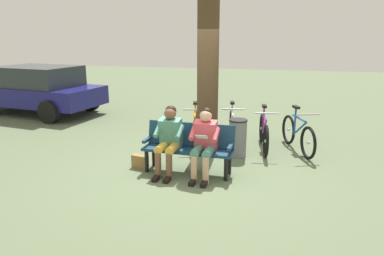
{
  "coord_description": "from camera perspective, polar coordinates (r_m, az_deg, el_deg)",
  "views": [
    {
      "loc": [
        -1.54,
        5.82,
        2.4
      ],
      "look_at": [
        -0.0,
        -0.26,
        0.75
      ],
      "focal_mm": 33.32,
      "sensor_mm": 36.0,
      "label": 1
    }
  ],
  "objects": [
    {
      "name": "tree_trunk",
      "position": [
        7.25,
        2.54,
        8.25
      ],
      "size": [
        0.43,
        0.43,
        3.16
      ],
      "primitive_type": "cylinder",
      "color": "#4C3823",
      "rests_on": "ground"
    },
    {
      "name": "litter_bin",
      "position": [
        7.22,
        7.33,
        -1.58
      ],
      "size": [
        0.37,
        0.37,
        0.77
      ],
      "color": "slate",
      "rests_on": "ground"
    },
    {
      "name": "bicycle_orange",
      "position": [
        7.77,
        11.41,
        -0.78
      ],
      "size": [
        0.48,
        1.67,
        0.94
      ],
      "rotation": [
        0.0,
        0.0,
        1.71
      ],
      "color": "black",
      "rests_on": "ground"
    },
    {
      "name": "person_companion",
      "position": [
        6.24,
        -3.71,
        -1.42
      ],
      "size": [
        0.5,
        0.77,
        1.2
      ],
      "rotation": [
        0.0,
        0.0,
        -0.03
      ],
      "color": "#4C8C7A",
      "rests_on": "ground"
    },
    {
      "name": "parked_car",
      "position": [
        12.1,
        -23.68,
        5.78
      ],
      "size": [
        4.4,
        2.45,
        1.47
      ],
      "rotation": [
        0.0,
        0.0,
        -0.13
      ],
      "color": "navy",
      "rests_on": "ground"
    },
    {
      "name": "bicycle_blue",
      "position": [
        8.04,
        6.42,
        -0.04
      ],
      "size": [
        0.49,
        1.66,
        0.94
      ],
      "rotation": [
        0.0,
        0.0,
        1.75
      ],
      "color": "black",
      "rests_on": "ground"
    },
    {
      "name": "bicycle_green",
      "position": [
        7.83,
        16.56,
        -0.99
      ],
      "size": [
        0.71,
        1.59,
        0.94
      ],
      "rotation": [
        0.0,
        0.0,
        1.94
      ],
      "color": "black",
      "rests_on": "ground"
    },
    {
      "name": "ground_plane",
      "position": [
        6.48,
        -0.59,
        -6.99
      ],
      "size": [
        40.0,
        40.0,
        0.0
      ],
      "primitive_type": "plane",
      "color": "#566647"
    },
    {
      "name": "person_reading",
      "position": [
        6.07,
        2.0,
        -1.88
      ],
      "size": [
        0.5,
        0.77,
        1.2
      ],
      "rotation": [
        0.0,
        0.0,
        -0.03
      ],
      "color": "#D84C59",
      "rests_on": "ground"
    },
    {
      "name": "bicycle_black",
      "position": [
        7.96,
        0.49,
        -0.1
      ],
      "size": [
        0.53,
        1.65,
        0.94
      ],
      "rotation": [
        0.0,
        0.0,
        1.79
      ],
      "color": "black",
      "rests_on": "ground"
    },
    {
      "name": "handbag",
      "position": [
        6.71,
        -8.31,
        -5.29
      ],
      "size": [
        0.32,
        0.2,
        0.24
      ],
      "primitive_type": "cube",
      "rotation": [
        0.0,
        0.0,
        -0.23
      ],
      "color": "olive",
      "rests_on": "ground"
    },
    {
      "name": "bench",
      "position": [
        6.34,
        -0.46,
        -2.62
      ],
      "size": [
        1.61,
        0.53,
        0.87
      ],
      "rotation": [
        0.0,
        0.0,
        -0.03
      ],
      "color": "navy",
      "rests_on": "ground"
    }
  ]
}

